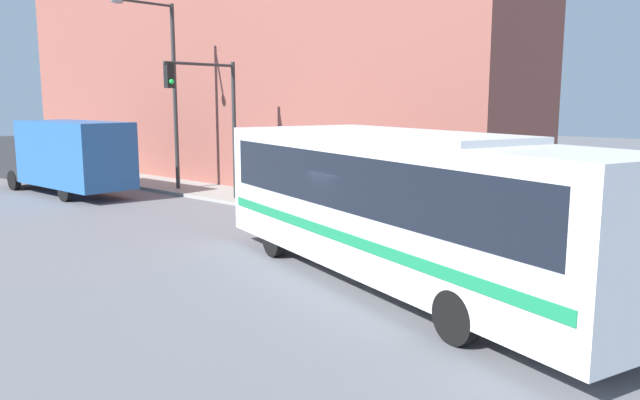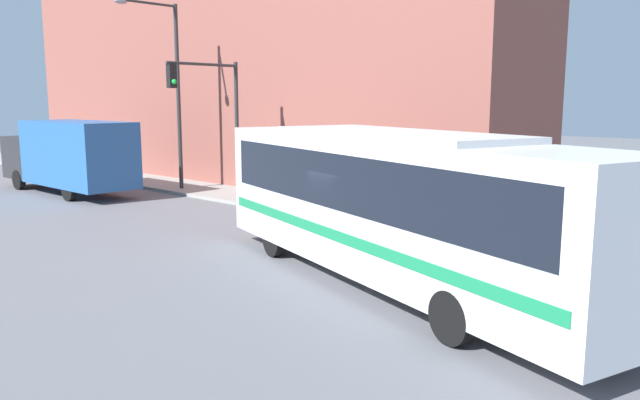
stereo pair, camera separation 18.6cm
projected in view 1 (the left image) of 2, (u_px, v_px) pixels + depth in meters
The scene contains 9 objects.
ground_plane at pixel (372, 279), 14.35m from camera, with size 120.00×120.00×0.00m, color slate.
sidewalk at pixel (129, 179), 31.84m from camera, with size 2.87×70.00×0.13m.
building_facade at pixel (236, 59), 31.91m from camera, with size 6.00×31.22×12.29m.
city_bus at pixel (392, 198), 13.54m from camera, with size 5.94×11.98×3.42m.
delivery_truck at pixel (65, 155), 27.05m from camera, with size 2.41×8.32×3.17m.
fire_hydrant at pixel (357, 206), 20.98m from camera, with size 0.27×0.37×0.85m.
traffic_light_pole at pixel (212, 106), 23.93m from camera, with size 3.28×0.35×5.41m.
parking_meter at pixel (252, 178), 24.29m from camera, with size 0.14×0.14×1.37m.
street_lamp at pixel (167, 81), 27.03m from camera, with size 2.97×0.28×8.02m.
Camera 1 is at (-11.17, -8.32, 4.09)m, focal length 35.00 mm.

